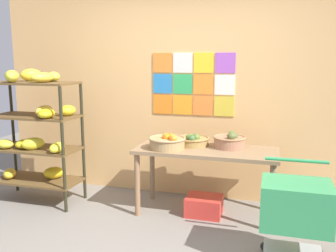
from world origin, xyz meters
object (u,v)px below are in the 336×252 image
object	(u,v)px
display_table	(206,157)
fruit_basket_centre	(167,142)
fruit_basket_right	(230,141)
fruit_basket_back_right	(192,140)
shopping_cart	(296,208)
produce_crate_under_table	(204,206)
banana_shelf_unit	(36,127)

from	to	relation	value
display_table	fruit_basket_centre	size ratio (longest dim) A/B	3.82
fruit_basket_right	fruit_basket_back_right	world-z (taller)	fruit_basket_right
display_table	shopping_cart	size ratio (longest dim) A/B	1.80
display_table	fruit_basket_right	size ratio (longest dim) A/B	4.32
fruit_basket_centre	produce_crate_under_table	world-z (taller)	fruit_basket_centre
fruit_basket_right	shopping_cart	size ratio (longest dim) A/B	0.42
banana_shelf_unit	fruit_basket_right	xyz separation A→B (m)	(2.22, 0.31, -0.10)
fruit_basket_back_right	shopping_cart	world-z (taller)	fruit_basket_back_right
shopping_cart	produce_crate_under_table	bearing A→B (deg)	143.61
display_table	fruit_basket_centre	xyz separation A→B (m)	(-0.41, -0.12, 0.17)
fruit_basket_back_right	banana_shelf_unit	bearing A→B (deg)	-169.91
fruit_basket_back_right	fruit_basket_right	bearing A→B (deg)	-0.85
shopping_cart	display_table	bearing A→B (deg)	141.93
display_table	fruit_basket_centre	bearing A→B (deg)	-164.07
display_table	fruit_basket_right	bearing A→B (deg)	26.64
banana_shelf_unit	display_table	bearing A→B (deg)	5.64
fruit_basket_right	shopping_cart	distance (m)	1.19
display_table	fruit_basket_centre	distance (m)	0.46
banana_shelf_unit	fruit_basket_centre	size ratio (longest dim) A/B	3.95
fruit_basket_right	produce_crate_under_table	bearing A→B (deg)	-146.42
fruit_basket_centre	fruit_basket_back_right	bearing A→B (deg)	46.99
banana_shelf_unit	produce_crate_under_table	distance (m)	2.14
fruit_basket_back_right	produce_crate_under_table	world-z (taller)	fruit_basket_back_right
fruit_basket_right	fruit_basket_back_right	xyz separation A→B (m)	(-0.42, 0.01, -0.02)
produce_crate_under_table	shopping_cart	bearing A→B (deg)	-41.34
display_table	fruit_basket_right	xyz separation A→B (m)	(0.24, 0.12, 0.17)
banana_shelf_unit	fruit_basket_centre	bearing A→B (deg)	2.90
fruit_basket_right	fruit_basket_centre	world-z (taller)	fruit_basket_right
fruit_basket_centre	produce_crate_under_table	size ratio (longest dim) A/B	1.03
shopping_cart	fruit_basket_centre	bearing A→B (deg)	156.09
banana_shelf_unit	display_table	distance (m)	2.01
banana_shelf_unit	fruit_basket_centre	distance (m)	1.58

